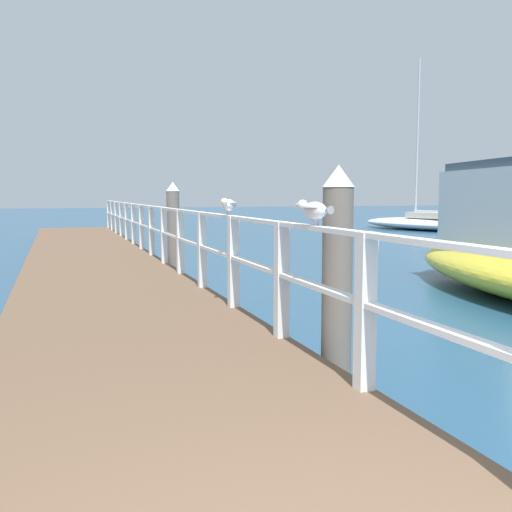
% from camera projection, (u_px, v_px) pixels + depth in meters
% --- Properties ---
extents(pier_deck, '(2.78, 24.43, 0.45)m').
position_uv_depth(pier_deck, '(93.00, 267.00, 13.01)').
color(pier_deck, brown).
rests_on(pier_deck, ground_plane).
extents(pier_railing, '(0.12, 22.95, 1.13)m').
position_uv_depth(pier_railing, '(151.00, 225.00, 13.34)').
color(pier_railing, white).
rests_on(pier_railing, pier_deck).
extents(dock_piling_near, '(0.29, 0.29, 2.10)m').
position_uv_depth(dock_piling_near, '(337.00, 279.00, 5.39)').
color(dock_piling_near, '#6B6056').
rests_on(dock_piling_near, ground_plane).
extents(dock_piling_far, '(0.29, 0.29, 2.10)m').
position_uv_depth(dock_piling_far, '(173.00, 230.00, 12.86)').
color(dock_piling_far, '#6B6056').
rests_on(dock_piling_far, ground_plane).
extents(seagull_foreground, '(0.22, 0.47, 0.21)m').
position_uv_depth(seagull_foreground, '(314.00, 210.00, 4.90)').
color(seagull_foreground, white).
rests_on(seagull_foreground, pier_railing).
extents(seagull_background, '(0.31, 0.42, 0.21)m').
position_uv_depth(seagull_background, '(229.00, 204.00, 7.31)').
color(seagull_background, white).
rests_on(seagull_background, pier_railing).
extents(boat_0, '(4.34, 7.67, 8.67)m').
position_uv_depth(boat_0, '(422.00, 222.00, 30.19)').
color(boat_0, white).
rests_on(boat_0, ground_plane).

